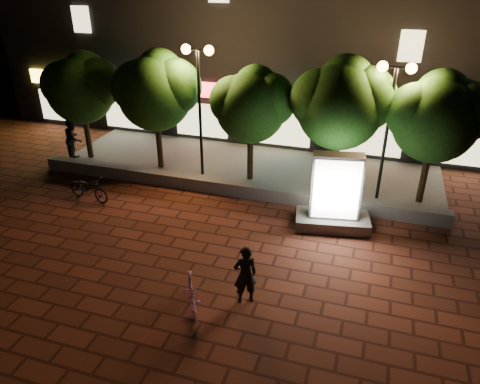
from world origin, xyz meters
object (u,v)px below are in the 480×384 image
at_px(tree_far_left, 82,86).
at_px(scooter_parked, 89,188).
at_px(tree_right, 342,101).
at_px(pedestrian, 74,139).
at_px(street_lamp_left, 199,79).
at_px(street_lamp_right, 392,97).
at_px(rider, 245,275).
at_px(tree_left, 156,88).
at_px(tree_far_right, 438,114).
at_px(ad_kiosk, 335,199).
at_px(scooter_pink, 192,293).
at_px(tree_mid, 253,103).

height_order(tree_far_left, scooter_parked, tree_far_left).
xyz_separation_m(tree_right, pedestrian, (-11.32, -0.45, -2.54)).
distance_m(street_lamp_left, scooter_parked, 5.79).
xyz_separation_m(street_lamp_right, rider, (-3.04, -6.89, -3.05)).
distance_m(tree_left, street_lamp_left, 2.05).
bearing_deg(tree_far_left, tree_far_right, 0.00).
bearing_deg(tree_left, street_lamp_left, -7.70).
height_order(tree_far_right, ad_kiosk, tree_far_right).
bearing_deg(scooter_parked, tree_far_left, 41.88).
bearing_deg(tree_left, tree_far_left, -180.00).
xyz_separation_m(tree_far_left, tree_far_right, (14.00, 0.00, 0.08)).
bearing_deg(ad_kiosk, rider, -110.85).
height_order(tree_left, tree_right, tree_right).
distance_m(tree_left, scooter_pink, 9.60).
relative_size(tree_mid, pedestrian, 2.38).
bearing_deg(scooter_parked, ad_kiosk, -75.45).
height_order(tree_mid, street_lamp_left, street_lamp_left).
bearing_deg(tree_far_right, rider, -122.72).
height_order(ad_kiosk, scooter_parked, ad_kiosk).
distance_m(tree_far_right, street_lamp_right, 1.66).
bearing_deg(tree_left, ad_kiosk, -19.63).
bearing_deg(tree_far_left, scooter_parked, -57.64).
distance_m(street_lamp_right, scooter_parked, 11.26).
relative_size(tree_mid, tree_right, 0.89).
relative_size(tree_mid, scooter_parked, 2.50).
distance_m(tree_mid, pedestrian, 8.32).
bearing_deg(tree_mid, street_lamp_right, -3.04).
bearing_deg(street_lamp_left, tree_far_left, 177.24).
distance_m(tree_mid, rider, 7.77).
bearing_deg(tree_right, tree_mid, -180.00).
height_order(street_lamp_left, street_lamp_right, street_lamp_left).
bearing_deg(scooter_pink, street_lamp_right, 30.92).
bearing_deg(street_lamp_left, scooter_parked, -135.06).
height_order(street_lamp_left, scooter_pink, street_lamp_left).
height_order(tree_far_left, tree_right, tree_right).
bearing_deg(tree_left, scooter_parked, -110.28).
height_order(tree_far_right, rider, tree_far_right).
bearing_deg(tree_right, scooter_pink, -108.42).
xyz_separation_m(scooter_parked, pedestrian, (-2.73, 3.04, 0.55)).
relative_size(tree_right, scooter_parked, 2.81).
bearing_deg(pedestrian, tree_mid, -109.49).
bearing_deg(scooter_parked, tree_mid, -47.04).
relative_size(tree_left, rider, 2.91).
bearing_deg(street_lamp_right, scooter_parked, -162.49).
relative_size(ad_kiosk, rider, 1.56).
relative_size(tree_mid, scooter_pink, 2.88).
height_order(ad_kiosk, pedestrian, ad_kiosk).
xyz_separation_m(street_lamp_right, scooter_pink, (-4.25, -7.57, -3.42)).
relative_size(scooter_pink, rider, 0.93).
relative_size(tree_far_left, tree_far_right, 0.97).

